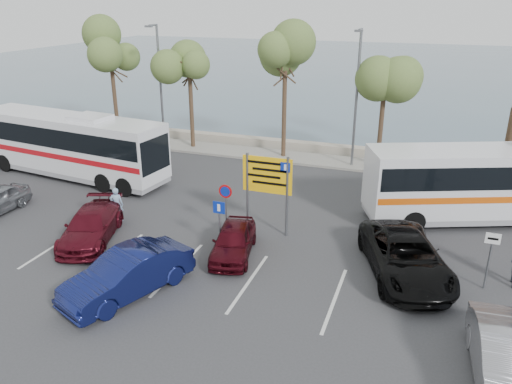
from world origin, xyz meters
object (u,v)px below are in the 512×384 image
(street_lamp_right, at_px, (357,92))
(car_silver_b, at_px, (508,362))
(street_lamp_left, at_px, (160,80))
(coach_bus_right, at_px, (497,186))
(direction_sign, at_px, (267,181))
(car_maroon, at_px, (91,226))
(suv_black, at_px, (405,256))
(car_blue, at_px, (128,274))
(coach_bus_left, at_px, (70,147))
(pedestrian_near, at_px, (117,205))
(car_red, at_px, (233,241))

(street_lamp_right, distance_m, car_silver_b, 18.80)
(street_lamp_left, bearing_deg, coach_bus_right, -15.02)
(direction_sign, xyz_separation_m, coach_bus_right, (9.49, 4.82, -0.72))
(street_lamp_left, bearing_deg, street_lamp_right, 0.00)
(direction_sign, relative_size, car_silver_b, 0.78)
(street_lamp_left, bearing_deg, car_maroon, -72.90)
(coach_bus_right, relative_size, suv_black, 2.13)
(car_blue, xyz_separation_m, suv_black, (9.00, 4.59, -0.02))
(direction_sign, bearing_deg, car_maroon, -154.60)
(coach_bus_left, xyz_separation_m, pedestrian_near, (6.07, -4.50, -0.93))
(street_lamp_right, distance_m, car_blue, 17.76)
(coach_bus_right, xyz_separation_m, car_red, (-10.09, -7.26, -1.06))
(direction_sign, relative_size, car_blue, 0.75)
(car_red, height_order, pedestrian_near, pedestrian_near)
(car_blue, height_order, car_red, car_blue)
(car_blue, bearing_deg, car_maroon, 163.18)
(direction_sign, xyz_separation_m, suv_black, (6.00, -1.70, -1.65))
(suv_black, bearing_deg, coach_bus_left, 145.30)
(direction_sign, xyz_separation_m, pedestrian_near, (-6.93, -1.19, -1.60))
(car_maroon, bearing_deg, street_lamp_left, 88.25)
(direction_sign, xyz_separation_m, car_blue, (-3.00, -6.28, -1.64))
(street_lamp_left, bearing_deg, pedestrian_near, -70.51)
(street_lamp_right, xyz_separation_m, car_silver_b, (7.00, -17.02, -3.84))
(street_lamp_left, xyz_separation_m, suv_black, (17.00, -12.02, -3.82))
(car_maroon, height_order, car_red, car_maroon)
(street_lamp_left, distance_m, coach_bus_right, 21.41)
(coach_bus_right, distance_m, pedestrian_near, 17.51)
(direction_sign, distance_m, suv_black, 6.45)
(suv_black, bearing_deg, street_lamp_left, 124.78)
(street_lamp_left, distance_m, coach_bus_left, 7.83)
(coach_bus_right, distance_m, car_blue, 16.74)
(car_red, bearing_deg, street_lamp_left, 117.18)
(car_maroon, xyz_separation_m, car_red, (6.23, 0.81, -0.02))
(car_blue, relative_size, car_maroon, 1.04)
(car_silver_b, bearing_deg, suv_black, 116.95)
(street_lamp_right, height_order, car_maroon, street_lamp_right)
(car_silver_b, bearing_deg, car_red, 152.05)
(car_red, xyz_separation_m, car_silver_b, (9.60, -4.26, 0.12))
(car_red, distance_m, suv_black, 6.64)
(coach_bus_left, relative_size, pedestrian_near, 7.47)
(car_red, bearing_deg, pedestrian_near, 156.88)
(car_blue, height_order, suv_black, car_blue)
(street_lamp_right, xyz_separation_m, pedestrian_near, (-8.93, -11.51, -3.77))
(street_lamp_left, bearing_deg, direction_sign, -43.17)
(pedestrian_near, bearing_deg, direction_sign, 168.92)
(street_lamp_right, height_order, suv_black, street_lamp_right)
(street_lamp_right, relative_size, coach_bus_left, 0.65)
(direction_sign, distance_m, car_blue, 7.16)
(coach_bus_left, relative_size, car_silver_b, 2.67)
(car_blue, bearing_deg, street_lamp_left, 137.37)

